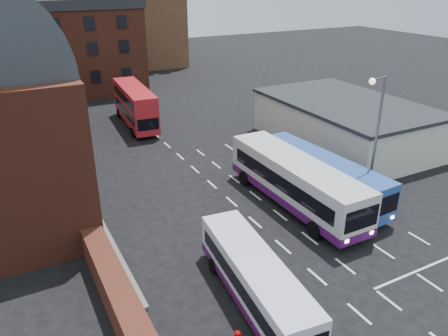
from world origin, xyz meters
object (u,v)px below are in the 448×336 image
bus_white_inbound (295,179)px  bus_blue (320,174)px  bus_red_double (135,105)px  street_lamp (375,130)px  bus_white_outbound (255,278)px  pedestrian_beige (261,324)px

bus_white_inbound → bus_blue: bearing=-176.1°
bus_red_double → street_lamp: size_ratio=1.15×
bus_white_outbound → bus_red_double: bus_red_double is taller
bus_white_inbound → bus_red_double: 22.79m
bus_white_outbound → bus_blue: 12.49m
bus_white_inbound → pedestrian_beige: (-8.70, -9.33, -1.26)m
bus_white_outbound → pedestrian_beige: (-0.99, -2.09, -0.76)m
bus_white_outbound → street_lamp: street_lamp is taller
bus_white_inbound → bus_red_double: bus_red_double is taller
street_lamp → bus_blue: bearing=134.5°
bus_white_inbound → pedestrian_beige: bus_white_inbound is taller
bus_white_inbound → street_lamp: street_lamp is taller
bus_blue → bus_red_double: size_ratio=1.09×
bus_white_inbound → bus_blue: (2.35, 0.17, -0.18)m
bus_white_outbound → street_lamp: 13.94m
pedestrian_beige → bus_white_outbound: bearing=-129.9°
pedestrian_beige → bus_white_inbound: bearing=-147.5°
bus_blue → street_lamp: 4.93m
bus_red_double → bus_white_outbound: bearing=87.9°
street_lamp → bus_white_outbound: bearing=-157.6°
street_lamp → pedestrian_beige: size_ratio=5.99×
bus_white_inbound → bus_white_outbound: bearing=42.9°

